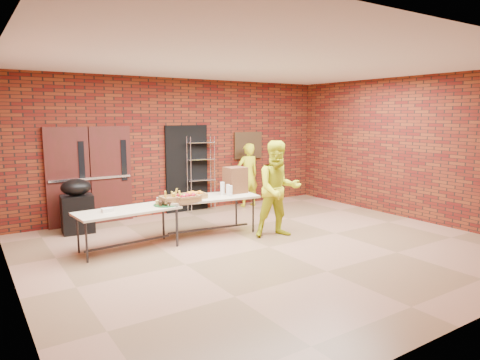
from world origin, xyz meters
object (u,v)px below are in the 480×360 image
Objects in this scene: table_left at (128,213)px; table_right at (209,200)px; coffee_dispenser at (235,180)px; volunteer_man at (278,189)px; wire_rack at (201,174)px; volunteer_woman at (248,175)px; covered_grill at (77,206)px.

table_right reaches higher than table_left.
coffee_dispenser is 0.98m from volunteer_man.
volunteer_man is at bearing -63.93° from coffee_dispenser.
coffee_dispenser is (0.65, 0.07, 0.33)m from table_right.
wire_rack is 1.12× the size of volunteer_woman.
wire_rack reaches higher than table_left.
volunteer_woman is at bearing 47.26° from table_right.
table_left is 1.73m from covered_grill.
volunteer_woman is at bearing 49.28° from coffee_dispenser.
covered_grill is (-0.48, 1.66, -0.12)m from table_left.
covered_grill is at bearing 161.51° from volunteer_man.
table_right is at bearing 161.99° from volunteer_man.
coffee_dispenser is at bearing -86.84° from wire_rack.
table_left is 1.67× the size of covered_grill.
table_left is at bearing -68.87° from covered_grill.
wire_rack is 0.99× the size of volunteer_man.
coffee_dispenser is at bearing 52.10° from volunteer_woman.
covered_grill is at bearing 151.01° from coffee_dispenser.
table_right is (-0.92, -2.04, -0.21)m from wire_rack.
volunteer_man is at bearing -75.91° from wire_rack.
wire_rack is at bearing 82.33° from coffee_dispenser.
wire_rack reaches higher than covered_grill.
table_right is 0.73m from coffee_dispenser.
volunteer_woman is (4.27, 0.21, 0.27)m from covered_grill.
volunteer_woman is at bearing 86.14° from volunteer_man.
covered_grill is (-2.12, 1.61, -0.16)m from table_right.
volunteer_man is (2.72, -0.75, 0.27)m from table_left.
wire_rack is at bearing 72.87° from table_right.
wire_rack is 3.09m from covered_grill.
table_left is 3.45× the size of coffee_dispenser.
table_right is 1.05× the size of volunteer_man.
volunteer_woman is at bearing 21.43° from table_left.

